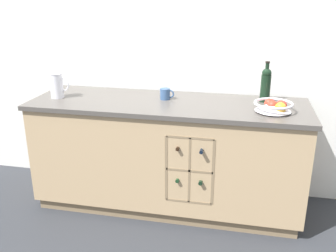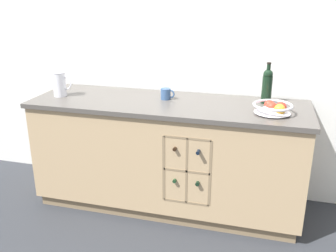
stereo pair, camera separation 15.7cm
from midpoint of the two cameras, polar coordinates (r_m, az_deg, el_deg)
ground_plane at (r=3.26m, az=1.41°, el=-11.65°), size 14.00×14.00×0.00m
back_wall at (r=3.19m, az=3.33°, el=12.13°), size 4.51×0.06×2.55m
kitchen_island at (r=3.04m, az=1.51°, el=-4.36°), size 2.15×0.71×0.90m
fruit_bowl at (r=2.72m, az=17.36°, el=2.68°), size 0.27×0.27×0.09m
white_pitcher at (r=3.14m, az=-14.79°, el=6.27°), size 0.16×0.11×0.20m
ceramic_mug at (r=2.96m, az=1.24°, el=4.91°), size 0.11×0.08×0.09m
standing_wine_bottle at (r=2.95m, az=16.36°, el=5.99°), size 0.08×0.08×0.31m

